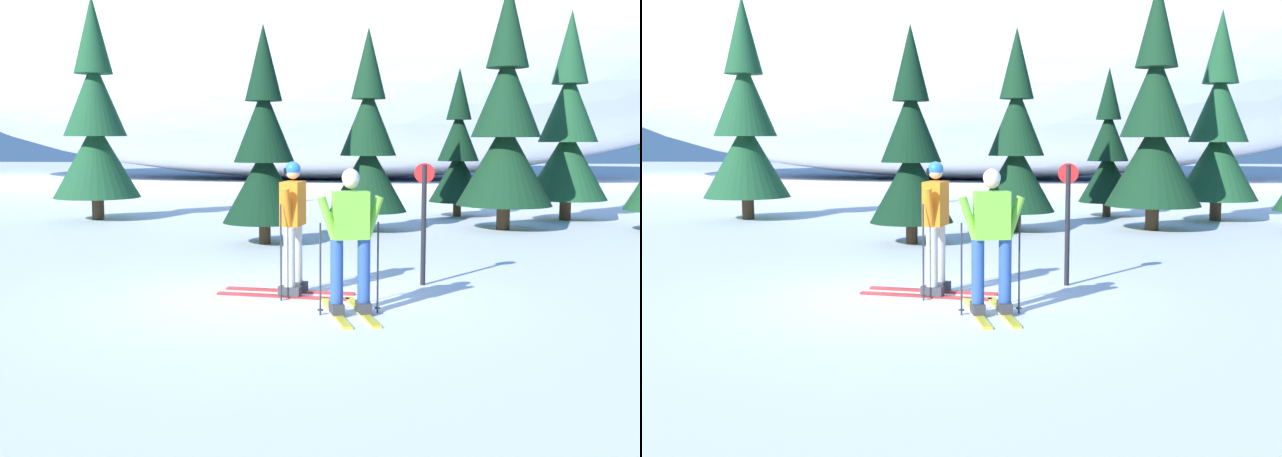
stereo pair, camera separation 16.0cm
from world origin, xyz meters
TOP-DOWN VIEW (x-y plane):
  - ground_plane at (0.00, 0.00)m, footprint 120.00×120.00m
  - skier_lime_jacket at (0.98, -0.83)m, footprint 0.83×1.61m
  - skier_orange_jacket at (0.15, 0.23)m, footprint 1.81×0.83m
  - pine_tree_far_left at (-6.24, 9.17)m, footprint 2.19×2.19m
  - pine_tree_left at (-1.12, 5.08)m, footprint 1.64×1.64m
  - pine_tree_center_left at (0.79, 7.39)m, footprint 1.74×1.74m
  - pine_tree_center at (3.03, 11.01)m, footprint 1.52×1.52m
  - pine_tree_center_right at (3.86, 8.02)m, footprint 2.15×2.15m
  - pine_tree_right at (5.72, 10.36)m, footprint 2.04×2.04m
  - snow_ridge_background at (-2.44, 30.64)m, footprint 48.10×19.82m
  - trail_marker_post at (1.87, 1.12)m, footprint 0.28×0.07m

SIDE VIEW (x-z plane):
  - ground_plane at x=0.00m, z-range 0.00..0.00m
  - skier_lime_jacket at x=0.98m, z-range 0.04..1.74m
  - skier_orange_jacket at x=0.15m, z-range 0.05..1.80m
  - trail_marker_post at x=1.87m, z-range 0.11..1.82m
  - pine_tree_center at x=3.03m, z-range -0.32..3.62m
  - pine_tree_left at x=-1.12m, z-range -0.35..3.91m
  - pine_tree_center_left at x=0.79m, z-range -0.37..4.13m
  - pine_tree_right at x=5.72m, z-range -0.43..4.84m
  - pine_tree_center_right at x=3.86m, z-range -0.46..5.12m
  - pine_tree_far_left at x=-6.24m, z-range -0.46..5.21m
  - snow_ridge_background at x=-2.44m, z-range 0.00..14.87m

